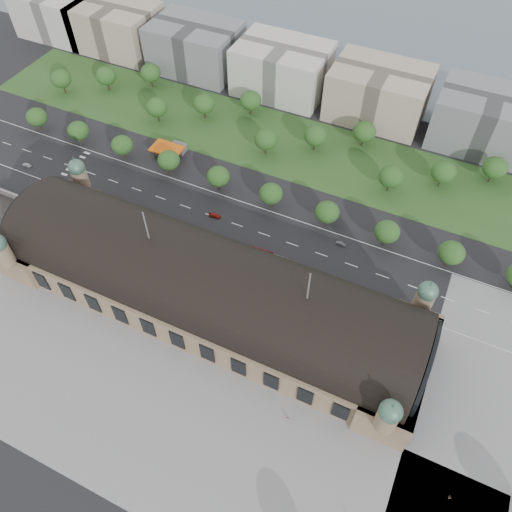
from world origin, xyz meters
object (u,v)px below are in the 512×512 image
at_px(traffic_car_0, 27,165).
at_px(traffic_car_3, 215,216).
at_px(traffic_car_2, 146,212).
at_px(bus_west, 258,253).
at_px(bus_east, 305,271).
at_px(pedestrian_0, 288,418).
at_px(pedestrian_2, 450,497).
at_px(parked_car_2, 140,216).
at_px(parked_car_6, 140,216).
at_px(bus_mid, 276,259).
at_px(parked_car_4, 109,213).
at_px(parked_car_5, 130,221).
at_px(parked_car_0, 79,202).
at_px(parked_car_1, 86,197).
at_px(traffic_car_4, 291,267).
at_px(parked_car_3, 128,212).
at_px(petrol_station, 173,148).
at_px(traffic_car_5, 341,244).

relative_size(traffic_car_0, traffic_car_3, 0.87).
distance_m(traffic_car_2, bus_west, 50.54).
bearing_deg(traffic_car_2, bus_east, 93.92).
height_order(traffic_car_3, pedestrian_0, pedestrian_0).
bearing_deg(pedestrian_2, traffic_car_2, 58.53).
relative_size(parked_car_2, pedestrian_2, 2.23).
relative_size(parked_car_6, bus_mid, 0.46).
distance_m(traffic_car_3, parked_car_4, 43.19).
distance_m(parked_car_5, bus_east, 73.24).
relative_size(parked_car_0, parked_car_1, 0.97).
distance_m(traffic_car_0, pedestrian_2, 206.40).
distance_m(parked_car_5, bus_mid, 61.75).
bearing_deg(parked_car_2, parked_car_4, -110.32).
bearing_deg(traffic_car_4, bus_east, 89.28).
distance_m(parked_car_0, parked_car_3, 21.82).
relative_size(petrol_station, traffic_car_5, 3.60).
bearing_deg(bus_mid, parked_car_6, 92.90).
bearing_deg(parked_car_6, traffic_car_4, 71.51).
distance_m(parked_car_0, parked_car_4, 15.08).
bearing_deg(parked_car_6, petrol_station, 171.59).
relative_size(petrol_station, parked_car_5, 2.75).
xyz_separation_m(traffic_car_3, parked_car_3, (-33.22, -13.48, -0.02)).
bearing_deg(pedestrian_2, traffic_car_4, 42.86).
relative_size(parked_car_0, parked_car_6, 0.98).
relative_size(traffic_car_2, parked_car_6, 1.09).
bearing_deg(parked_car_1, pedestrian_2, 39.59).
bearing_deg(traffic_car_5, parked_car_0, 101.23).
distance_m(petrol_station, pedestrian_2, 171.21).
distance_m(traffic_car_3, parked_car_6, 30.31).
xyz_separation_m(parked_car_3, bus_mid, (65.19, 2.69, 0.84)).
bearing_deg(parked_car_0, bus_west, 58.21).
bearing_deg(traffic_car_3, traffic_car_4, -110.13).
distance_m(parked_car_0, bus_mid, 86.93).
height_order(parked_car_1, parked_car_6, parked_car_6).
height_order(parked_car_2, parked_car_3, parked_car_3).
distance_m(bus_east, pedestrian_0, 55.80).
height_order(parked_car_0, parked_car_2, parked_car_0).
height_order(traffic_car_0, parked_car_1, traffic_car_0).
bearing_deg(traffic_car_0, traffic_car_5, 96.78).
xyz_separation_m(petrol_station, parked_car_2, (8.34, -40.28, -2.31)).
distance_m(parked_car_3, parked_car_4, 7.40).
relative_size(traffic_car_5, parked_car_0, 0.79).
bearing_deg(parked_car_5, bus_west, 59.08).
bearing_deg(traffic_car_5, bus_east, 155.98).
xyz_separation_m(traffic_car_3, pedestrian_0, (59.47, -64.59, 0.15)).
bearing_deg(parked_car_2, parked_car_0, -120.18).
bearing_deg(parked_car_4, bus_mid, 68.76).
xyz_separation_m(parked_car_5, bus_west, (53.81, 6.00, 1.05)).
height_order(petrol_station, traffic_car_2, petrol_station).
relative_size(bus_west, bus_east, 1.18).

